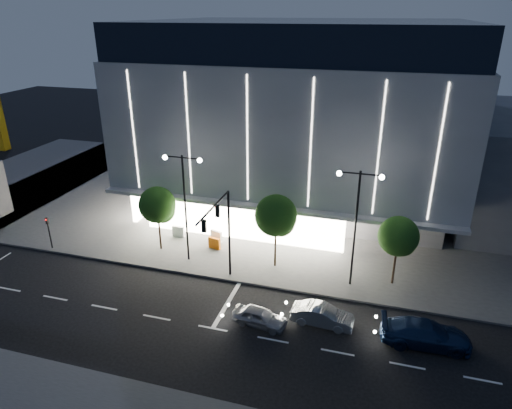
{
  "coord_description": "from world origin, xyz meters",
  "views": [
    {
      "loc": [
        11.35,
        -23.61,
        18.91
      ],
      "look_at": [
        2.27,
        7.55,
        5.0
      ],
      "focal_mm": 32.0,
      "sensor_mm": 36.0,
      "label": 1
    }
  ],
  "objects_px": {
    "street_lamp_east": "(357,213)",
    "ped_signal_far": "(49,230)",
    "street_lamp_west": "(184,193)",
    "tree_left": "(158,207)",
    "traffic_mast": "(222,225)",
    "barrier_c": "(214,243)",
    "tree_mid": "(276,218)",
    "barrier_d": "(216,236)",
    "tree_right": "(398,238)",
    "car_third": "(426,334)",
    "car_second": "(322,315)",
    "barrier_b": "(178,232)",
    "car_lead": "(260,317)"
  },
  "relations": [
    {
      "from": "car_lead",
      "to": "car_third",
      "type": "bearing_deg",
      "value": -76.69
    },
    {
      "from": "ped_signal_far",
      "to": "tree_left",
      "type": "distance_m",
      "value": 9.61
    },
    {
      "from": "car_third",
      "to": "barrier_b",
      "type": "height_order",
      "value": "car_third"
    },
    {
      "from": "traffic_mast",
      "to": "barrier_c",
      "type": "relative_size",
      "value": 6.43
    },
    {
      "from": "car_second",
      "to": "street_lamp_east",
      "type": "bearing_deg",
      "value": -11.76
    },
    {
      "from": "barrier_b",
      "to": "barrier_c",
      "type": "xyz_separation_m",
      "value": [
        3.88,
        -1.15,
        0.0
      ]
    },
    {
      "from": "tree_mid",
      "to": "barrier_d",
      "type": "xyz_separation_m",
      "value": [
        -5.97,
        2.57,
        -3.68
      ]
    },
    {
      "from": "street_lamp_east",
      "to": "ped_signal_far",
      "type": "relative_size",
      "value": 3.0
    },
    {
      "from": "traffic_mast",
      "to": "barrier_d",
      "type": "height_order",
      "value": "traffic_mast"
    },
    {
      "from": "tree_left",
      "to": "car_lead",
      "type": "distance_m",
      "value": 13.46
    },
    {
      "from": "street_lamp_east",
      "to": "car_lead",
      "type": "xyz_separation_m",
      "value": [
        -5.2,
        -6.29,
        -5.34
      ]
    },
    {
      "from": "traffic_mast",
      "to": "ped_signal_far",
      "type": "relative_size",
      "value": 2.36
    },
    {
      "from": "car_third",
      "to": "tree_right",
      "type": "bearing_deg",
      "value": 13.3
    },
    {
      "from": "street_lamp_west",
      "to": "tree_right",
      "type": "relative_size",
      "value": 1.63
    },
    {
      "from": "tree_mid",
      "to": "barrier_d",
      "type": "bearing_deg",
      "value": 156.71
    },
    {
      "from": "street_lamp_east",
      "to": "tree_mid",
      "type": "height_order",
      "value": "street_lamp_east"
    },
    {
      "from": "tree_right",
      "to": "car_third",
      "type": "height_order",
      "value": "tree_right"
    },
    {
      "from": "tree_left",
      "to": "tree_mid",
      "type": "xyz_separation_m",
      "value": [
        10.0,
        0.0,
        0.3
      ]
    },
    {
      "from": "traffic_mast",
      "to": "barrier_d",
      "type": "relative_size",
      "value": 6.43
    },
    {
      "from": "street_lamp_west",
      "to": "tree_mid",
      "type": "height_order",
      "value": "street_lamp_west"
    },
    {
      "from": "street_lamp_east",
      "to": "car_lead",
      "type": "height_order",
      "value": "street_lamp_east"
    },
    {
      "from": "car_lead",
      "to": "tree_left",
      "type": "bearing_deg",
      "value": 63.36
    },
    {
      "from": "ped_signal_far",
      "to": "street_lamp_east",
      "type": "bearing_deg",
      "value": 3.44
    },
    {
      "from": "tree_left",
      "to": "barrier_d",
      "type": "xyz_separation_m",
      "value": [
        4.03,
        2.57,
        -3.38
      ]
    },
    {
      "from": "tree_right",
      "to": "tree_mid",
      "type": "bearing_deg",
      "value": 180.0
    },
    {
      "from": "street_lamp_west",
      "to": "car_third",
      "type": "distance_m",
      "value": 19.46
    },
    {
      "from": "car_third",
      "to": "barrier_b",
      "type": "distance_m",
      "value": 22.29
    },
    {
      "from": "street_lamp_east",
      "to": "ped_signal_far",
      "type": "distance_m",
      "value": 25.37
    },
    {
      "from": "traffic_mast",
      "to": "barrier_b",
      "type": "distance_m",
      "value": 9.94
    },
    {
      "from": "traffic_mast",
      "to": "street_lamp_west",
      "type": "distance_m",
      "value": 4.89
    },
    {
      "from": "tree_mid",
      "to": "barrier_d",
      "type": "height_order",
      "value": "tree_mid"
    },
    {
      "from": "tree_mid",
      "to": "barrier_c",
      "type": "relative_size",
      "value": 5.59
    },
    {
      "from": "tree_left",
      "to": "barrier_b",
      "type": "relative_size",
      "value": 5.2
    },
    {
      "from": "tree_left",
      "to": "barrier_b",
      "type": "bearing_deg",
      "value": 79.23
    },
    {
      "from": "ped_signal_far",
      "to": "tree_mid",
      "type": "xyz_separation_m",
      "value": [
        19.03,
        2.52,
        2.45
      ]
    },
    {
      "from": "tree_mid",
      "to": "tree_right",
      "type": "xyz_separation_m",
      "value": [
        9.0,
        -0.0,
        -0.45
      ]
    },
    {
      "from": "tree_left",
      "to": "ped_signal_far",
      "type": "bearing_deg",
      "value": -164.39
    },
    {
      "from": "barrier_b",
      "to": "barrier_d",
      "type": "distance_m",
      "value": 3.57
    },
    {
      "from": "ped_signal_far",
      "to": "barrier_c",
      "type": "height_order",
      "value": "ped_signal_far"
    },
    {
      "from": "barrier_d",
      "to": "car_third",
      "type": "bearing_deg",
      "value": -9.08
    },
    {
      "from": "traffic_mast",
      "to": "car_lead",
      "type": "height_order",
      "value": "traffic_mast"
    },
    {
      "from": "tree_left",
      "to": "tree_right",
      "type": "relative_size",
      "value": 1.04
    },
    {
      "from": "street_lamp_west",
      "to": "tree_left",
      "type": "distance_m",
      "value": 3.69
    },
    {
      "from": "street_lamp_west",
      "to": "tree_left",
      "type": "bearing_deg",
      "value": 161.06
    },
    {
      "from": "tree_right",
      "to": "street_lamp_west",
      "type": "bearing_deg",
      "value": -176.36
    },
    {
      "from": "street_lamp_east",
      "to": "barrier_d",
      "type": "xyz_separation_m",
      "value": [
        -11.94,
        3.59,
        -5.31
      ]
    },
    {
      "from": "ped_signal_far",
      "to": "tree_left",
      "type": "relative_size",
      "value": 0.52
    },
    {
      "from": "ped_signal_far",
      "to": "tree_mid",
      "type": "distance_m",
      "value": 19.35
    },
    {
      "from": "traffic_mast",
      "to": "street_lamp_east",
      "type": "xyz_separation_m",
      "value": [
        9.0,
        2.66,
        0.93
      ]
    },
    {
      "from": "tree_left",
      "to": "barrier_d",
      "type": "distance_m",
      "value": 5.86
    }
  ]
}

